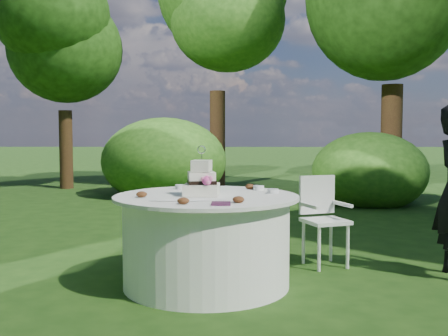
{
  "coord_description": "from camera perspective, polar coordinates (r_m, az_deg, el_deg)",
  "views": [
    {
      "loc": [
        0.19,
        -4.38,
        1.31
      ],
      "look_at": [
        0.15,
        0.0,
        1.0
      ],
      "focal_mm": 42.0,
      "sensor_mm": 36.0,
      "label": 1
    }
  ],
  "objects": [
    {
      "name": "table",
      "position": [
        4.48,
        -1.94,
        -7.83
      ],
      "size": [
        1.56,
        1.56,
        0.77
      ],
      "color": "white",
      "rests_on": "ground"
    },
    {
      "name": "petal_cups",
      "position": [
        4.24,
        -2.1,
        -2.93
      ],
      "size": [
        1.0,
        1.1,
        0.05
      ],
      "color": "#562D16",
      "rests_on": "table"
    },
    {
      "name": "votives",
      "position": [
        4.75,
        1.33,
        -2.25
      ],
      "size": [
        0.93,
        0.45,
        0.04
      ],
      "color": "white",
      "rests_on": "table"
    },
    {
      "name": "chair",
      "position": [
        5.23,
        10.61,
        -4.79
      ],
      "size": [
        0.49,
        0.49,
        0.87
      ],
      "color": "white",
      "rests_on": "ground"
    },
    {
      "name": "cake",
      "position": [
        4.39,
        -2.44,
        -1.53
      ],
      "size": [
        0.3,
        0.31,
        0.42
      ],
      "color": "white",
      "rests_on": "table"
    },
    {
      "name": "feather_plume",
      "position": [
        4.05,
        -4.86,
        -3.54
      ],
      "size": [
        0.48,
        0.07,
        0.01
      ],
      "primitive_type": "ellipsoid",
      "color": "white",
      "rests_on": "table"
    },
    {
      "name": "ground",
      "position": [
        4.58,
        -1.92,
        -12.59
      ],
      "size": [
        80.0,
        80.0,
        0.0
      ],
      "primitive_type": "plane",
      "color": "#18360E",
      "rests_on": "ground"
    },
    {
      "name": "napkins",
      "position": [
        3.84,
        -0.33,
        -3.89
      ],
      "size": [
        0.14,
        0.14,
        0.02
      ],
      "primitive_type": "cube",
      "color": "#491F3C",
      "rests_on": "table"
    }
  ]
}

